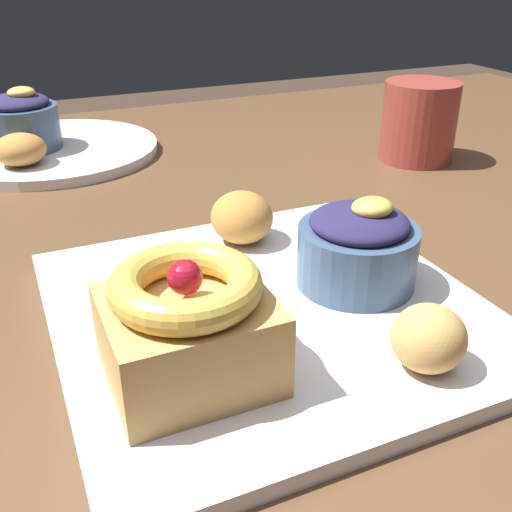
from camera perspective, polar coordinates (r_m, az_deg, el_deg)
name	(u,v)px	position (r m, az deg, el deg)	size (l,w,h in m)	color
dining_table	(223,303)	(0.59, -3.22, -4.55)	(1.58, 1.01, 0.73)	brown
front_plate	(267,311)	(0.42, 1.11, -5.27)	(0.29, 0.29, 0.01)	white
cake_slice	(188,325)	(0.33, -6.53, -6.61)	(0.09, 0.08, 0.08)	tan
berry_ramekin	(358,247)	(0.43, 9.72, 0.83)	(0.09, 0.09, 0.07)	#3D5675
fritter_front	(242,217)	(0.50, -1.37, 3.73)	(0.05, 0.05, 0.04)	#BC7F38
fritter_middle	(429,338)	(0.36, 16.21, -7.57)	(0.04, 0.04, 0.04)	tan
back_plate	(53,150)	(0.80, -18.89, 9.57)	(0.26, 0.26, 0.01)	white
back_ramekin	(20,122)	(0.79, -21.66, 11.86)	(0.09, 0.09, 0.08)	#3D5675
back_pastry	(20,149)	(0.74, -21.68, 9.47)	(0.06, 0.06, 0.04)	#B77F3D
coffee_mug	(419,122)	(0.76, 15.34, 12.31)	(0.09, 0.09, 0.09)	#993D33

